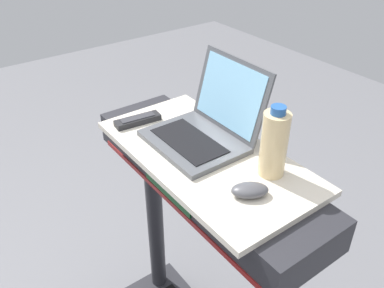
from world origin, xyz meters
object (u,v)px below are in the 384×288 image
computer_mouse (250,190)px  tv_remote (138,120)px  laptop (205,126)px  water_bottle (274,143)px

computer_mouse → tv_remote: (-0.51, -0.05, -0.01)m
laptop → tv_remote: size_ratio=1.86×
computer_mouse → tv_remote: bearing=-143.9°
laptop → tv_remote: laptop is taller
computer_mouse → tv_remote: 0.51m
laptop → water_bottle: (0.25, 0.04, 0.05)m
water_bottle → tv_remote: (-0.47, -0.16, -0.09)m
computer_mouse → tv_remote: computer_mouse is taller
computer_mouse → water_bottle: (-0.04, 0.12, 0.08)m
water_bottle → laptop: bearing=-170.7°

